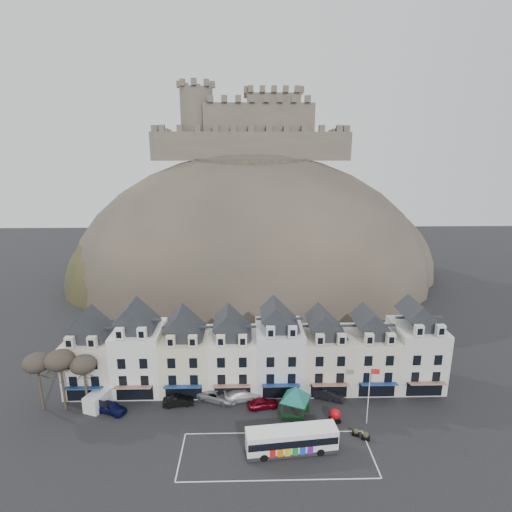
{
  "coord_description": "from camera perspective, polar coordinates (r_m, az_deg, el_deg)",
  "views": [
    {
      "loc": [
        -1.28,
        -37.53,
        33.56
      ],
      "look_at": [
        0.2,
        24.0,
        17.85
      ],
      "focal_mm": 28.0,
      "sensor_mm": 36.0,
      "label": 1
    }
  ],
  "objects": [
    {
      "name": "flagpole",
      "position": [
        54.87,
        15.93,
        -18.15
      ],
      "size": [
        1.16,
        0.22,
        8.05
      ],
      "rotation": [
        0.0,
        0.0,
        -0.13
      ],
      "color": "silver",
      "rests_on": "ground"
    },
    {
      "name": "bus_shelter",
      "position": [
        55.12,
        5.7,
        -18.95
      ],
      "size": [
        6.32,
        6.32,
        4.35
      ],
      "rotation": [
        0.0,
        0.0,
        -0.4
      ],
      "color": "black",
      "rests_on": "ground"
    },
    {
      "name": "tree_left_near",
      "position": [
        59.23,
        -23.46,
        -14.09
      ],
      "size": [
        3.43,
        3.43,
        7.84
      ],
      "color": "#332C21",
      "rests_on": "ground"
    },
    {
      "name": "tree_left_mid",
      "position": [
        60.09,
        -26.25,
        -13.25
      ],
      "size": [
        3.78,
        3.78,
        8.64
      ],
      "color": "#332C21",
      "rests_on": "ground"
    },
    {
      "name": "castle",
      "position": [
        113.67,
        -0.5,
        17.67
      ],
      "size": [
        50.2,
        22.2,
        22.0
      ],
      "color": "brown",
      "rests_on": "ground"
    },
    {
      "name": "car_charcoal",
      "position": [
        60.45,
        10.15,
        -18.76
      ],
      "size": [
        5.05,
        3.3,
        1.57
      ],
      "primitive_type": "imported",
      "rotation": [
        0.0,
        0.0,
        1.19
      ],
      "color": "black",
      "rests_on": "ground"
    },
    {
      "name": "car_black",
      "position": [
        59.3,
        -11.03,
        -19.64
      ],
      "size": [
        4.32,
        1.96,
        1.37
      ],
      "primitive_type": "imported",
      "rotation": [
        0.0,
        0.0,
        1.69
      ],
      "color": "black",
      "rests_on": "ground"
    },
    {
      "name": "planter_east",
      "position": [
        54.6,
        15.4,
        -23.55
      ],
      "size": [
        1.11,
        0.79,
        1.0
      ],
      "rotation": [
        0.0,
        0.0,
        -0.32
      ],
      "color": "black",
      "rests_on": "ground"
    },
    {
      "name": "townhouse_terrace",
      "position": [
        60.52,
        0.13,
        -13.51
      ],
      "size": [
        54.4,
        9.35,
        11.8
      ],
      "color": "beige",
      "rests_on": "ground"
    },
    {
      "name": "car_white",
      "position": [
        59.39,
        -1.88,
        -19.18
      ],
      "size": [
        5.76,
        3.3,
        1.57
      ],
      "primitive_type": "imported",
      "rotation": [
        0.0,
        0.0,
        1.78
      ],
      "color": "silver",
      "rests_on": "ground"
    },
    {
      "name": "ground",
      "position": [
        50.36,
        0.48,
        -27.47
      ],
      "size": [
        300.0,
        300.0,
        0.0
      ],
      "primitive_type": "plane",
      "color": "black",
      "rests_on": "ground"
    },
    {
      "name": "planter_west",
      "position": [
        54.93,
        14.07,
        -23.24
      ],
      "size": [
        1.02,
        0.73,
        0.92
      ],
      "rotation": [
        0.0,
        0.0,
        -0.33
      ],
      "color": "black",
      "rests_on": "ground"
    },
    {
      "name": "castle_hill",
      "position": [
        111.64,
        -0.01,
        -3.11
      ],
      "size": [
        100.0,
        76.0,
        68.0
      ],
      "color": "#37332A",
      "rests_on": "ground"
    },
    {
      "name": "car_navy",
      "position": [
        60.18,
        -20.01,
        -19.69
      ],
      "size": [
        4.7,
        3.29,
        1.48
      ],
      "primitive_type": "imported",
      "rotation": [
        0.0,
        0.0,
        1.18
      ],
      "color": "#0A0E36",
      "rests_on": "ground"
    },
    {
      "name": "car_maroon",
      "position": [
        57.86,
        0.99,
        -20.28
      ],
      "size": [
        4.34,
        2.35,
        1.4
      ],
      "primitive_type": "imported",
      "rotation": [
        0.0,
        0.0,
        1.75
      ],
      "color": "#600512",
      "rests_on": "ground"
    },
    {
      "name": "coach_bay_markings",
      "position": [
        51.39,
        2.92,
        -26.47
      ],
      "size": [
        22.0,
        7.5,
        0.01
      ],
      "primitive_type": "cube",
      "color": "silver",
      "rests_on": "ground"
    },
    {
      "name": "white_van",
      "position": [
        61.97,
        -21.26,
        -18.33
      ],
      "size": [
        3.62,
        5.28,
        2.21
      ],
      "rotation": [
        0.0,
        0.0,
        -0.34
      ],
      "color": "white",
      "rests_on": "ground"
    },
    {
      "name": "bus",
      "position": [
        50.86,
        5.09,
        -24.6
      ],
      "size": [
        10.78,
        3.58,
        2.99
      ],
      "rotation": [
        0.0,
        0.0,
        0.11
      ],
      "color": "#262628",
      "rests_on": "ground"
    },
    {
      "name": "tree_left_far",
      "position": [
        61.53,
        -28.82,
        -13.27
      ],
      "size": [
        3.61,
        3.61,
        8.24
      ],
      "color": "#332C21",
      "rests_on": "ground"
    },
    {
      "name": "red_buoy",
      "position": [
        56.33,
        11.22,
        -21.4
      ],
      "size": [
        1.45,
        1.45,
        1.79
      ],
      "rotation": [
        0.0,
        0.0,
        0.21
      ],
      "color": "black",
      "rests_on": "ground"
    },
    {
      "name": "car_silver",
      "position": [
        59.55,
        -5.62,
        -19.16
      ],
      "size": [
        6.02,
        4.4,
        1.54
      ],
      "primitive_type": "imported",
      "rotation": [
        0.0,
        0.0,
        1.19
      ],
      "color": "gray",
      "rests_on": "ground"
    }
  ]
}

